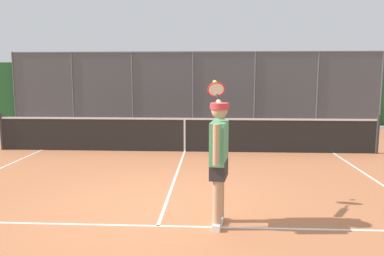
# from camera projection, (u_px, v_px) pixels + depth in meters

# --- Properties ---
(ground_plane) EXTENTS (60.00, 60.00, 0.00)m
(ground_plane) POSITION_uv_depth(u_px,v_px,m) (165.00, 206.00, 6.33)
(ground_plane) COLOR #B76B42
(court_line_markings) EXTENTS (8.36, 9.84, 0.01)m
(court_line_markings) POSITION_uv_depth(u_px,v_px,m) (155.00, 235.00, 5.20)
(court_line_markings) COLOR white
(court_line_markings) RESTS_ON ground
(fence_backdrop) EXTENTS (17.90, 1.37, 3.09)m
(fence_backdrop) POSITION_uv_depth(u_px,v_px,m) (194.00, 95.00, 16.11)
(fence_backdrop) COLOR #474C51
(fence_backdrop) RESTS_ON ground
(tennis_net) EXTENTS (10.74, 0.09, 1.07)m
(tennis_net) POSITION_uv_depth(u_px,v_px,m) (185.00, 134.00, 10.78)
(tennis_net) COLOR #2D2D2D
(tennis_net) RESTS_ON ground
(tennis_player) EXTENTS (0.35, 1.47, 2.08)m
(tennis_player) POSITION_uv_depth(u_px,v_px,m) (219.00, 153.00, 5.42)
(tennis_player) COLOR silver
(tennis_player) RESTS_ON ground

